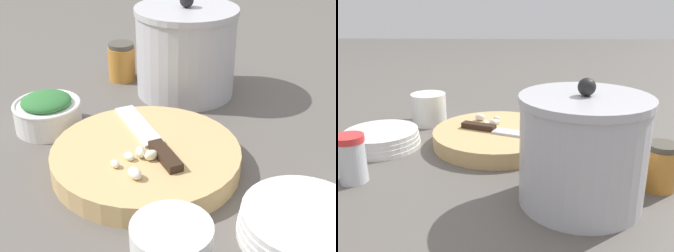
% 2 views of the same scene
% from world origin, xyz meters
% --- Properties ---
extents(ground_plane, '(5.00, 5.00, 0.00)m').
position_xyz_m(ground_plane, '(0.00, 0.00, 0.00)').
color(ground_plane, '#56514C').
extents(cutting_board, '(0.30, 0.30, 0.04)m').
position_xyz_m(cutting_board, '(0.02, -0.04, 0.02)').
color(cutting_board, tan).
rests_on(cutting_board, ground_plane).
extents(chef_knife, '(0.22, 0.11, 0.01)m').
position_xyz_m(chef_knife, '(0.01, -0.02, 0.04)').
color(chef_knife, black).
rests_on(chef_knife, cutting_board).
extents(garlic_cloves, '(0.06, 0.07, 0.02)m').
position_xyz_m(garlic_cloves, '(0.05, -0.08, 0.04)').
color(garlic_cloves, silver).
rests_on(garlic_cloves, cutting_board).
extents(herb_bowl, '(0.12, 0.12, 0.07)m').
position_xyz_m(herb_bowl, '(-0.20, -0.07, 0.03)').
color(herb_bowl, silver).
rests_on(herb_bowl, ground_plane).
extents(spice_jar, '(0.05, 0.05, 0.09)m').
position_xyz_m(spice_jar, '(0.28, 0.16, 0.05)').
color(spice_jar, silver).
rests_on(spice_jar, ground_plane).
extents(coffee_mug, '(0.10, 0.11, 0.08)m').
position_xyz_m(coffee_mug, '(0.21, -0.19, 0.04)').
color(coffee_mug, silver).
rests_on(coffee_mug, ground_plane).
extents(plate_stack, '(0.17, 0.17, 0.04)m').
position_xyz_m(plate_stack, '(0.28, -0.01, 0.02)').
color(plate_stack, silver).
rests_on(plate_stack, ground_plane).
extents(honey_jar, '(0.06, 0.06, 0.08)m').
position_xyz_m(honey_jar, '(-0.28, 0.17, 0.04)').
color(honey_jar, '#BC7A2D').
rests_on(honey_jar, ground_plane).
extents(stock_pot, '(0.21, 0.21, 0.21)m').
position_xyz_m(stock_pot, '(-0.13, 0.22, 0.09)').
color(stock_pot, '#B2B2B7').
rests_on(stock_pot, ground_plane).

